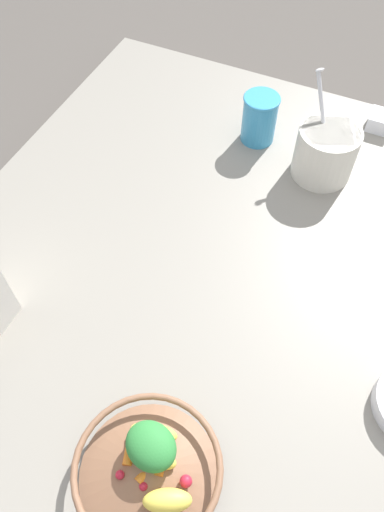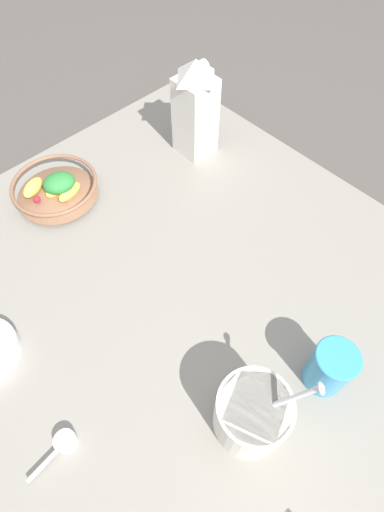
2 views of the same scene
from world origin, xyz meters
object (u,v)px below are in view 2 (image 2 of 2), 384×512
object	(u,v)px
fruit_bowl	(56,188)
milk_carton	(195,108)
yogurt_tub	(252,413)
drinking_cup	(330,367)

from	to	relation	value
fruit_bowl	milk_carton	size ratio (longest dim) A/B	0.82
yogurt_tub	drinking_cup	world-z (taller)	yogurt_tub
fruit_bowl	yogurt_tub	xyz separation A→B (m)	(-0.69, 0.05, 0.03)
fruit_bowl	milk_carton	xyz separation A→B (m)	(-0.10, -0.38, 0.10)
milk_carton	drinking_cup	size ratio (longest dim) A/B	2.33
milk_carton	yogurt_tub	xyz separation A→B (m)	(-0.59, 0.43, -0.07)
fruit_bowl	drinking_cup	size ratio (longest dim) A/B	1.91
fruit_bowl	drinking_cup	xyz separation A→B (m)	(-0.73, -0.11, 0.02)
milk_carton	yogurt_tub	distance (m)	0.73
fruit_bowl	milk_carton	world-z (taller)	milk_carton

